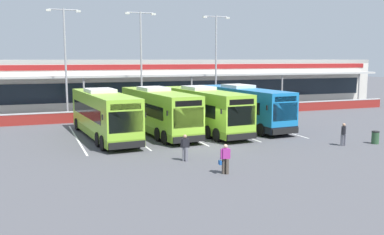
{
  "coord_description": "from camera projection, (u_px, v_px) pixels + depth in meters",
  "views": [
    {
      "loc": [
        -11.61,
        -27.54,
        6.11
      ],
      "look_at": [
        0.03,
        3.0,
        1.6
      ],
      "focal_mm": 39.85,
      "sensor_mm": 36.0,
      "label": 1
    }
  ],
  "objects": [
    {
      "name": "bay_stripe_mid_west",
      "position": [
        179.0,
        132.0,
        35.97
      ],
      "size": [
        0.14,
        13.0,
        0.01
      ],
      "primitive_type": "cube",
      "color": "silver",
      "rests_on": "ground"
    },
    {
      "name": "bay_stripe_far_west",
      "position": [
        77.0,
        138.0,
        33.01
      ],
      "size": [
        0.14,
        13.0,
        0.01
      ],
      "primitive_type": "cube",
      "color": "silver",
      "rests_on": "ground"
    },
    {
      "name": "lamp_post_east",
      "position": [
        216.0,
        57.0,
        48.68
      ],
      "size": [
        3.24,
        0.28,
        11.0
      ],
      "color": "#9E9EA3",
      "rests_on": "ground"
    },
    {
      "name": "pedestrian_with_handbag",
      "position": [
        225.0,
        158.0,
        22.68
      ],
      "size": [
        0.63,
        0.37,
        1.62
      ],
      "color": "#4C4238",
      "rests_on": "ground"
    },
    {
      "name": "litter_bin",
      "position": [
        375.0,
        137.0,
        30.83
      ],
      "size": [
        0.54,
        0.54,
        0.93
      ],
      "color": "#2D5133",
      "rests_on": "ground"
    },
    {
      "name": "coach_bus_left_centre",
      "position": [
        158.0,
        112.0,
        35.0
      ],
      "size": [
        3.7,
        12.31,
        3.78
      ],
      "color": "#8CC633",
      "rests_on": "ground"
    },
    {
      "name": "bay_stripe_centre",
      "position": [
        224.0,
        129.0,
        37.45
      ],
      "size": [
        0.14,
        13.0,
        0.01
      ],
      "primitive_type": "cube",
      "color": "silver",
      "rests_on": "ground"
    },
    {
      "name": "ground_plane",
      "position": [
        206.0,
        145.0,
        30.42
      ],
      "size": [
        200.0,
        200.0,
        0.0
      ],
      "primitive_type": "plane",
      "color": "#4C4C51"
    },
    {
      "name": "coach_bus_leftmost",
      "position": [
        104.0,
        115.0,
        32.97
      ],
      "size": [
        3.7,
        12.31,
        3.78
      ],
      "color": "#8CC633",
      "rests_on": "ground"
    },
    {
      "name": "lamp_post_west",
      "position": [
        65.0,
        57.0,
        41.95
      ],
      "size": [
        3.24,
        0.28,
        11.0
      ],
      "color": "#9E9EA3",
      "rests_on": "ground"
    },
    {
      "name": "bay_stripe_mid_east",
      "position": [
        266.0,
        126.0,
        38.94
      ],
      "size": [
        0.14,
        13.0,
        0.01
      ],
      "primitive_type": "cube",
      "color": "silver",
      "rests_on": "ground"
    },
    {
      "name": "pedestrian_child",
      "position": [
        185.0,
        147.0,
        25.55
      ],
      "size": [
        0.54,
        0.36,
        1.62
      ],
      "color": "slate",
      "rests_on": "ground"
    },
    {
      "name": "coach_bus_right_centre",
      "position": [
        243.0,
        107.0,
        38.28
      ],
      "size": [
        3.7,
        12.31,
        3.78
      ],
      "color": "#1972B7",
      "rests_on": "ground"
    },
    {
      "name": "coach_bus_centre",
      "position": [
        204.0,
        110.0,
        35.98
      ],
      "size": [
        3.7,
        12.31,
        3.78
      ],
      "color": "#8CC633",
      "rests_on": "ground"
    },
    {
      "name": "bay_stripe_west",
      "position": [
        130.0,
        135.0,
        34.49
      ],
      "size": [
        0.14,
        13.0,
        0.01
      ],
      "primitive_type": "cube",
      "color": "silver",
      "rests_on": "ground"
    },
    {
      "name": "red_barrier_wall",
      "position": [
        152.0,
        113.0,
        43.76
      ],
      "size": [
        60.0,
        0.4,
        1.1
      ],
      "color": "maroon",
      "rests_on": "ground"
    },
    {
      "name": "pedestrian_in_dark_coat",
      "position": [
        344.0,
        134.0,
        30.04
      ],
      "size": [
        0.5,
        0.36,
        1.62
      ],
      "color": "slate",
      "rests_on": "ground"
    },
    {
      "name": "terminal_building",
      "position": [
        126.0,
        83.0,
        54.91
      ],
      "size": [
        70.0,
        13.0,
        6.0
      ],
      "color": "beige",
      "rests_on": "ground"
    },
    {
      "name": "lamp_post_centre",
      "position": [
        141.0,
        57.0,
        44.74
      ],
      "size": [
        3.24,
        0.28,
        11.0
      ],
      "color": "#9E9EA3",
      "rests_on": "ground"
    }
  ]
}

